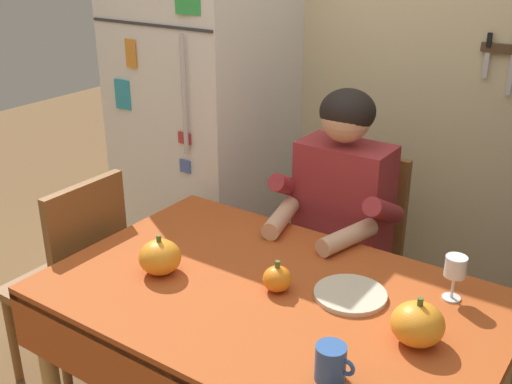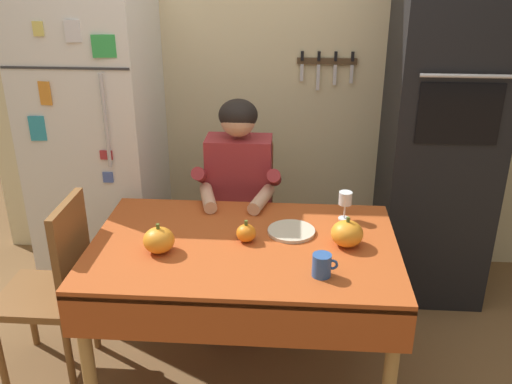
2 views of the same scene
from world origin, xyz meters
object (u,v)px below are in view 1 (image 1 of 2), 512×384
at_px(refrigerator, 206,126).
at_px(pumpkin_medium, 418,324).
at_px(chair_behind_person, 353,252).
at_px(coffee_mug, 331,363).
at_px(pumpkin_large, 277,279).
at_px(seated_person, 334,220).
at_px(wine_glass, 455,269).
at_px(chair_left_side, 76,276).
at_px(dining_table, 267,318).
at_px(pumpkin_small, 160,257).
at_px(serving_tray, 350,295).

bearing_deg(refrigerator, pumpkin_medium, -30.92).
relative_size(chair_behind_person, coffee_mug, 8.73).
relative_size(refrigerator, pumpkin_large, 17.35).
xyz_separation_m(seated_person, pumpkin_large, (0.10, -0.56, 0.04)).
distance_m(coffee_mug, wine_glass, 0.55).
xyz_separation_m(refrigerator, chair_left_side, (0.05, -0.90, -0.39)).
relative_size(dining_table, pumpkin_large, 13.50).
xyz_separation_m(seated_person, pumpkin_medium, (0.55, -0.57, 0.06)).
bearing_deg(dining_table, refrigerator, 137.09).
bearing_deg(seated_person, refrigerator, 162.09).
distance_m(dining_table, pumpkin_medium, 0.49).
xyz_separation_m(pumpkin_large, pumpkin_small, (-0.37, -0.13, 0.02)).
relative_size(chair_behind_person, pumpkin_large, 8.97).
distance_m(chair_behind_person, serving_tray, 0.76).
height_order(chair_behind_person, pumpkin_small, chair_behind_person).
xyz_separation_m(wine_glass, pumpkin_small, (-0.84, -0.39, -0.05)).
distance_m(chair_behind_person, wine_glass, 0.81).
relative_size(chair_behind_person, chair_left_side, 1.00).
bearing_deg(refrigerator, chair_behind_person, -5.98).
bearing_deg(pumpkin_small, chair_behind_person, 72.31).
distance_m(coffee_mug, pumpkin_large, 0.43).
height_order(dining_table, pumpkin_large, pumpkin_large).
distance_m(chair_left_side, wine_glass, 1.45).
xyz_separation_m(pumpkin_medium, pumpkin_small, (-0.83, -0.12, -0.00)).
relative_size(chair_behind_person, pumpkin_medium, 6.39).
height_order(refrigerator, pumpkin_small, refrigerator).
bearing_deg(pumpkin_medium, serving_tray, 157.60).
height_order(chair_left_side, pumpkin_medium, chair_left_side).
bearing_deg(pumpkin_large, chair_left_side, -176.41).
distance_m(coffee_mug, serving_tray, 0.39).
height_order(dining_table, chair_behind_person, chair_behind_person).
distance_m(refrigerator, coffee_mug, 1.71).
xyz_separation_m(dining_table, chair_behind_person, (-0.09, 0.79, -0.14)).
distance_m(dining_table, pumpkin_large, 0.13).
height_order(seated_person, pumpkin_medium, seated_person).
xyz_separation_m(chair_behind_person, pumpkin_small, (-0.28, -0.88, 0.29)).
bearing_deg(pumpkin_medium, pumpkin_large, 179.08).
height_order(chair_left_side, serving_tray, chair_left_side).
distance_m(wine_glass, serving_tray, 0.32).
height_order(refrigerator, seated_person, refrigerator).
distance_m(refrigerator, wine_glass, 1.54).
relative_size(wine_glass, serving_tray, 0.65).
distance_m(seated_person, pumpkin_large, 0.57).
relative_size(pumpkin_large, pumpkin_small, 0.75).
xyz_separation_m(dining_table, coffee_mug, (0.34, -0.23, 0.13)).
relative_size(chair_left_side, coffee_mug, 8.73).
height_order(wine_glass, serving_tray, wine_glass).
bearing_deg(pumpkin_small, pumpkin_medium, 8.10).
bearing_deg(coffee_mug, chair_left_side, 170.16).
bearing_deg(refrigerator, wine_glass, -22.11).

